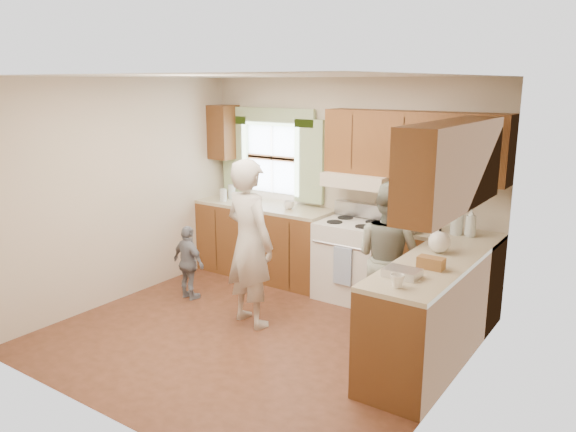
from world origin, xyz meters
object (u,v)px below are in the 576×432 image
Objects in this scene: child at (189,263)px; woman_right at (389,258)px; stove at (353,259)px; woman_left at (249,243)px.

woman_right is at bearing -158.46° from child.
stove is at bearing -135.75° from child.
woman_right is (0.70, -0.59, 0.29)m from stove.
woman_left is 1.40m from woman_right.
child is at bearing 28.67° from woman_right.
stove is 1.40m from woman_left.
woman_left is 1.09m from child.
woman_right is 1.75× the size of child.
child is (-2.23, -0.52, -0.33)m from woman_right.
stove is 0.96m from woman_right.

